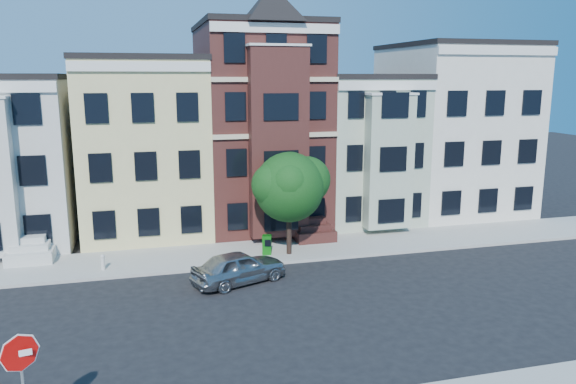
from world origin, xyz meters
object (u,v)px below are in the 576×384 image
object	(u,v)px
street_tree	(289,192)
newspaper_box	(267,245)
parked_car	(239,267)
fire_hydrant	(103,264)

from	to	relation	value
street_tree	newspaper_box	xyz separation A→B (m)	(-1.12, 0.22, -2.77)
parked_car	fire_hydrant	xyz separation A→B (m)	(-6.02, 2.99, -0.29)
street_tree	parked_car	size ratio (longest dim) A/B	1.50
street_tree	fire_hydrant	bearing A→B (deg)	-179.37
street_tree	fire_hydrant	size ratio (longest dim) A/B	10.90
parked_car	newspaper_box	distance (m)	3.88
street_tree	newspaper_box	distance (m)	2.99
newspaper_box	fire_hydrant	bearing A→B (deg)	-160.22
street_tree	fire_hydrant	world-z (taller)	street_tree
street_tree	newspaper_box	size ratio (longest dim) A/B	6.50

